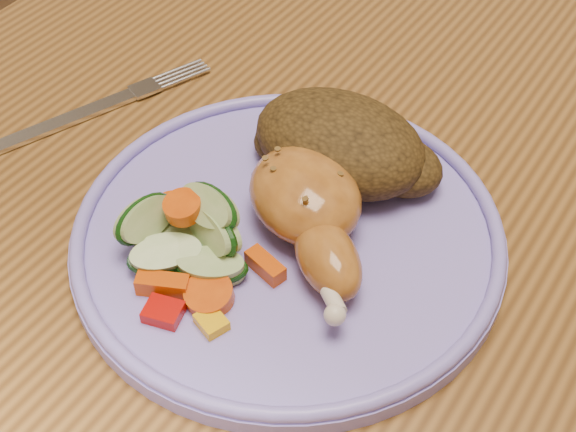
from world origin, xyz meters
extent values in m
cube|color=brown|center=(0.00, 0.00, 0.73)|extent=(0.90, 1.40, 0.04)
cube|color=brown|center=(-0.39, 0.64, 0.35)|extent=(0.06, 0.06, 0.71)
cube|color=#4C2D16|center=(0.00, 0.55, 0.43)|extent=(0.42, 0.42, 0.04)
cylinder|color=#4C2D16|center=(-0.18, 0.37, 0.21)|extent=(0.04, 0.04, 0.41)
cylinder|color=#4C2D16|center=(-0.18, 0.73, 0.21)|extent=(0.04, 0.04, 0.41)
cylinder|color=#8273D4|center=(-0.06, -0.06, 0.76)|extent=(0.30, 0.30, 0.01)
torus|color=#8273D4|center=(-0.06, -0.06, 0.77)|extent=(0.29, 0.29, 0.01)
ellipsoid|color=#AB6623|center=(-0.05, -0.04, 0.79)|extent=(0.11, 0.11, 0.05)
ellipsoid|color=#AB6623|center=(-0.02, -0.08, 0.78)|extent=(0.08, 0.07, 0.04)
sphere|color=beige|center=(0.01, -0.11, 0.78)|extent=(0.01, 0.01, 0.01)
ellipsoid|color=#402C10|center=(-0.06, 0.02, 0.79)|extent=(0.13, 0.10, 0.06)
ellipsoid|color=#402C10|center=(-0.02, 0.03, 0.78)|extent=(0.06, 0.05, 0.04)
ellipsoid|color=#402C10|center=(-0.10, 0.01, 0.77)|extent=(0.05, 0.05, 0.03)
cube|color=#A50A05|center=(-0.08, -0.16, 0.77)|extent=(0.03, 0.02, 0.01)
cube|color=#E5A507|center=(-0.05, -0.15, 0.77)|extent=(0.02, 0.02, 0.01)
cylinder|color=#D84E07|center=(-0.11, -0.10, 0.79)|extent=(0.03, 0.03, 0.01)
cube|color=#D84E07|center=(-0.05, -0.09, 0.77)|extent=(0.03, 0.02, 0.01)
cylinder|color=#D84E07|center=(-0.07, -0.13, 0.77)|extent=(0.03, 0.03, 0.02)
cube|color=#D84E07|center=(-0.10, -0.14, 0.77)|extent=(0.04, 0.03, 0.01)
cylinder|color=#D84E07|center=(-0.13, -0.09, 0.77)|extent=(0.03, 0.03, 0.02)
cylinder|color=#ABC07C|center=(-0.11, -0.13, 0.77)|extent=(0.06, 0.06, 0.02)
cylinder|color=#ABC07C|center=(-0.08, -0.12, 0.77)|extent=(0.06, 0.06, 0.02)
cylinder|color=#ABC07C|center=(-0.10, -0.09, 0.79)|extent=(0.05, 0.05, 0.04)
cylinder|color=#ABC07C|center=(-0.09, -0.10, 0.78)|extent=(0.05, 0.04, 0.05)
cylinder|color=#ABC07C|center=(-0.11, -0.10, 0.77)|extent=(0.06, 0.06, 0.02)
cylinder|color=#ABC07C|center=(-0.13, -0.12, 0.78)|extent=(0.04, 0.05, 0.04)
cylinder|color=#ABC07C|center=(-0.11, -0.12, 0.77)|extent=(0.06, 0.06, 0.02)
cube|color=silver|center=(-0.28, -0.05, 0.75)|extent=(0.06, 0.12, 0.00)
cube|color=silver|center=(-0.25, 0.02, 0.75)|extent=(0.04, 0.07, 0.00)
camera|label=1|loc=(0.15, -0.37, 1.16)|focal=50.00mm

